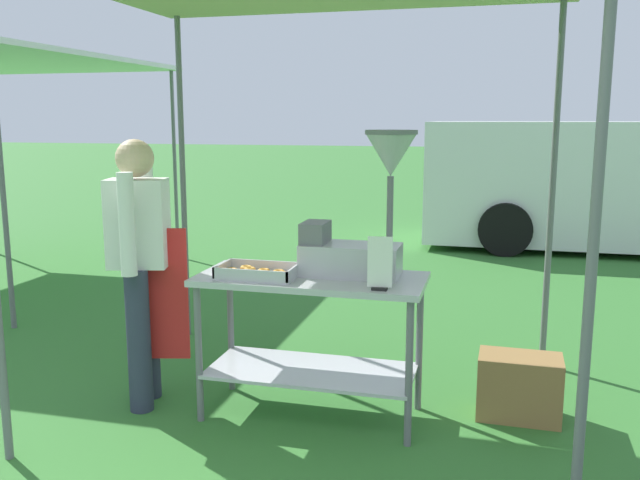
{
  "coord_description": "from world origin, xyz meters",
  "views": [
    {
      "loc": [
        1.27,
        -2.72,
        1.72
      ],
      "look_at": [
        0.27,
        1.08,
        1.01
      ],
      "focal_mm": 37.84,
      "sensor_mm": 36.0,
      "label": 1
    }
  ],
  "objects_px": {
    "menu_sign": "(380,267)",
    "vendor": "(141,259)",
    "van_white": "(639,184)",
    "donut_cart": "(311,314)",
    "donut_tray": "(257,273)",
    "supply_crate": "(519,387)",
    "donut_fryer": "(363,219)"
  },
  "relations": [
    {
      "from": "donut_fryer",
      "to": "supply_crate",
      "type": "relative_size",
      "value": 1.73
    },
    {
      "from": "donut_cart",
      "to": "menu_sign",
      "type": "relative_size",
      "value": 4.57
    },
    {
      "from": "menu_sign",
      "to": "supply_crate",
      "type": "distance_m",
      "value": 1.19
    },
    {
      "from": "donut_fryer",
      "to": "van_white",
      "type": "bearing_deg",
      "value": 67.09
    },
    {
      "from": "donut_cart",
      "to": "van_white",
      "type": "xyz_separation_m",
      "value": [
        2.84,
        6.13,
        0.26
      ]
    },
    {
      "from": "donut_fryer",
      "to": "vendor",
      "type": "distance_m",
      "value": 1.34
    },
    {
      "from": "menu_sign",
      "to": "vendor",
      "type": "height_order",
      "value": "vendor"
    },
    {
      "from": "menu_sign",
      "to": "van_white",
      "type": "relative_size",
      "value": 0.05
    },
    {
      "from": "donut_fryer",
      "to": "menu_sign",
      "type": "height_order",
      "value": "donut_fryer"
    },
    {
      "from": "donut_cart",
      "to": "donut_fryer",
      "type": "xyz_separation_m",
      "value": [
        0.28,
        0.08,
        0.55
      ]
    },
    {
      "from": "menu_sign",
      "to": "van_white",
      "type": "height_order",
      "value": "van_white"
    },
    {
      "from": "donut_cart",
      "to": "van_white",
      "type": "height_order",
      "value": "van_white"
    },
    {
      "from": "donut_cart",
      "to": "donut_tray",
      "type": "relative_size",
      "value": 2.97
    },
    {
      "from": "donut_fryer",
      "to": "van_white",
      "type": "xyz_separation_m",
      "value": [
        2.56,
        6.05,
        -0.29
      ]
    },
    {
      "from": "supply_crate",
      "to": "donut_cart",
      "type": "bearing_deg",
      "value": -166.92
    },
    {
      "from": "donut_tray",
      "to": "van_white",
      "type": "xyz_separation_m",
      "value": [
        3.13,
        6.24,
        0.01
      ]
    },
    {
      "from": "donut_cart",
      "to": "donut_fryer",
      "type": "distance_m",
      "value": 0.62
    },
    {
      "from": "donut_tray",
      "to": "vendor",
      "type": "relative_size",
      "value": 0.27
    },
    {
      "from": "vendor",
      "to": "supply_crate",
      "type": "height_order",
      "value": "vendor"
    },
    {
      "from": "donut_tray",
      "to": "menu_sign",
      "type": "distance_m",
      "value": 0.73
    },
    {
      "from": "supply_crate",
      "to": "donut_tray",
      "type": "bearing_deg",
      "value": -165.33
    },
    {
      "from": "donut_cart",
      "to": "donut_tray",
      "type": "distance_m",
      "value": 0.39
    },
    {
      "from": "van_white",
      "to": "vendor",
      "type": "bearing_deg",
      "value": -121.8
    },
    {
      "from": "donut_cart",
      "to": "supply_crate",
      "type": "bearing_deg",
      "value": 13.08
    },
    {
      "from": "menu_sign",
      "to": "supply_crate",
      "type": "xyz_separation_m",
      "value": [
        0.75,
        0.49,
        -0.78
      ]
    },
    {
      "from": "donut_fryer",
      "to": "vendor",
      "type": "xyz_separation_m",
      "value": [
        -1.3,
        -0.18,
        -0.27
      ]
    },
    {
      "from": "donut_cart",
      "to": "donut_tray",
      "type": "bearing_deg",
      "value": -159.09
    },
    {
      "from": "donut_cart",
      "to": "donut_tray",
      "type": "height_order",
      "value": "donut_tray"
    },
    {
      "from": "donut_cart",
      "to": "supply_crate",
      "type": "xyz_separation_m",
      "value": [
        1.18,
        0.27,
        -0.43
      ]
    },
    {
      "from": "menu_sign",
      "to": "vendor",
      "type": "xyz_separation_m",
      "value": [
        -1.45,
        0.12,
        -0.06
      ]
    },
    {
      "from": "donut_cart",
      "to": "van_white",
      "type": "bearing_deg",
      "value": 65.17
    },
    {
      "from": "donut_tray",
      "to": "donut_fryer",
      "type": "distance_m",
      "value": 0.67
    }
  ]
}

